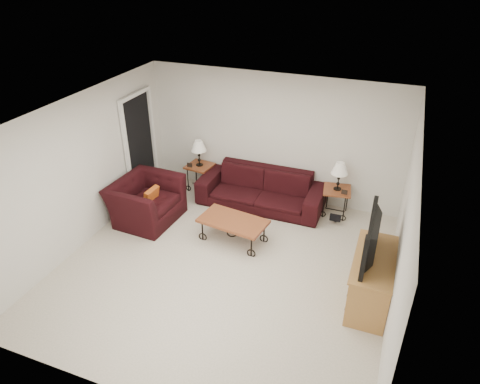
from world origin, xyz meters
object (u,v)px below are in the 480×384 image
(armchair, at_px, (146,201))
(sofa, at_px, (261,189))
(backpack, at_px, (337,213))
(side_table_right, at_px, (336,202))
(side_table_left, at_px, (200,177))
(lamp_right, at_px, (339,176))
(tv_stand, at_px, (371,280))
(coffee_table, at_px, (233,230))
(television, at_px, (378,238))
(lamp_left, at_px, (199,153))

(armchair, bearing_deg, sofa, -52.23)
(armchair, distance_m, backpack, 3.50)
(side_table_right, height_order, backpack, side_table_right)
(side_table_right, bearing_deg, sofa, -172.80)
(side_table_left, height_order, lamp_right, lamp_right)
(lamp_right, relative_size, tv_stand, 0.43)
(tv_stand, distance_m, backpack, 2.04)
(lamp_right, bearing_deg, tv_stand, -67.92)
(sofa, relative_size, coffee_table, 2.13)
(armchair, relative_size, television, 1.07)
(tv_stand, distance_m, television, 0.71)
(lamp_right, bearing_deg, television, -68.38)
(side_table_right, relative_size, television, 0.48)
(side_table_left, relative_size, armchair, 0.45)
(side_table_left, bearing_deg, side_table_right, 0.00)
(armchair, bearing_deg, television, -96.86)
(lamp_right, height_order, tv_stand, lamp_right)
(sofa, distance_m, armchair, 2.19)
(lamp_left, relative_size, backpack, 1.37)
(lamp_left, relative_size, television, 0.48)
(backpack, bearing_deg, lamp_right, 120.14)
(side_table_right, relative_size, lamp_left, 1.00)
(coffee_table, bearing_deg, television, -15.79)
(sofa, xyz_separation_m, television, (2.28, -1.97, 0.73))
(tv_stand, bearing_deg, television, 180.00)
(lamp_right, bearing_deg, side_table_left, -180.00)
(television, bearing_deg, coffee_table, -105.79)
(lamp_left, bearing_deg, armchair, -106.27)
(television, bearing_deg, sofa, -130.90)
(side_table_left, height_order, armchair, armchair)
(lamp_right, xyz_separation_m, coffee_table, (-1.49, -1.49, -0.60))
(lamp_left, height_order, backpack, lamp_left)
(television, bearing_deg, backpack, -157.37)
(side_table_right, bearing_deg, tv_stand, -67.92)
(lamp_left, bearing_deg, television, -30.40)
(coffee_table, distance_m, backpack, 1.97)
(coffee_table, distance_m, television, 2.58)
(side_table_left, height_order, tv_stand, tv_stand)
(sofa, distance_m, lamp_right, 1.51)
(side_table_right, distance_m, armchair, 3.53)
(sofa, relative_size, side_table_left, 4.46)
(lamp_left, bearing_deg, coffee_table, -48.25)
(sofa, xyz_separation_m, lamp_left, (-1.39, 0.18, 0.46))
(side_table_right, bearing_deg, backpack, -75.40)
(tv_stand, relative_size, television, 1.12)
(armchair, relative_size, backpack, 3.05)
(coffee_table, relative_size, backpack, 2.87)
(armchair, bearing_deg, lamp_right, -62.96)
(side_table_left, xyz_separation_m, lamp_left, (0.00, 0.00, 0.54))
(backpack, bearing_deg, side_table_right, 120.14)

